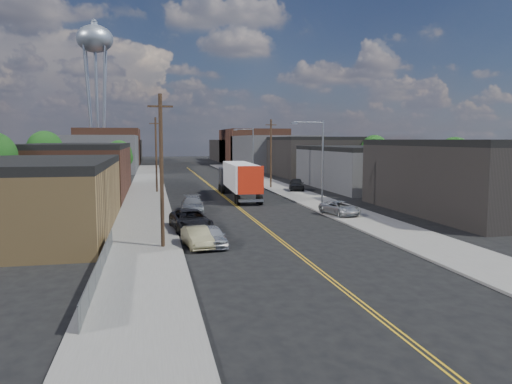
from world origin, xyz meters
name	(u,v)px	position (x,y,z in m)	size (l,w,h in m)	color
ground	(206,182)	(0.00, 60.00, 0.00)	(260.00, 260.00, 0.00)	black
centerline	(218,191)	(0.00, 45.00, 0.01)	(0.32, 120.00, 0.01)	gold
sidewalk_left	(147,192)	(-9.50, 45.00, 0.07)	(5.00, 140.00, 0.15)	slate
sidewalk_right	(285,190)	(9.50, 45.00, 0.07)	(5.00, 140.00, 0.15)	slate
warehouse_tan	(30,196)	(-18.00, 18.00, 2.80)	(12.00, 22.00, 5.60)	olive
warehouse_brown	(78,170)	(-18.00, 44.00, 3.30)	(12.00, 26.00, 6.60)	#512D20
industrial_right_a	(477,176)	(21.99, 20.00, 3.55)	(14.00, 22.00, 7.10)	black
industrial_right_b	(365,167)	(22.00, 46.00, 3.05)	(14.00, 24.00, 6.10)	#323234
industrial_right_c	(310,156)	(22.00, 72.00, 3.80)	(14.00, 22.00, 7.60)	black
skyline_left_a	(101,153)	(-20.00, 95.00, 4.00)	(16.00, 30.00, 8.00)	#323234
skyline_right_a	(273,152)	(20.00, 95.00, 4.00)	(16.00, 30.00, 8.00)	#323234
skyline_left_b	(110,147)	(-20.00, 120.00, 5.00)	(16.00, 26.00, 10.00)	#512D20
skyline_right_b	(252,147)	(20.00, 120.00, 5.00)	(16.00, 26.00, 10.00)	#512D20
skyline_left_c	(115,151)	(-20.00, 140.00, 3.50)	(16.00, 40.00, 7.00)	black
skyline_right_c	(240,150)	(20.00, 140.00, 3.50)	(16.00, 40.00, 7.00)	black
water_tower	(95,44)	(-22.00, 110.00, 30.65)	(9.00, 9.00, 36.90)	gray
streetlight_near	(319,157)	(7.60, 25.00, 5.33)	(3.39, 0.25, 9.00)	gray
streetlight_far	(251,150)	(7.60, 60.00, 5.33)	(3.39, 0.25, 9.00)	gray
utility_pole_left_near	(162,170)	(-8.20, 10.00, 5.14)	(1.60, 0.26, 10.00)	black
utility_pole_left_far	(156,154)	(-8.20, 45.00, 5.14)	(1.60, 0.26, 10.00)	black
utility_pole_right	(271,153)	(8.20, 48.00, 5.14)	(1.60, 0.26, 10.00)	black
chainlink_fence	(100,266)	(-11.50, 3.50, 0.66)	(0.05, 16.00, 1.22)	slate
tree_left_mid	(45,151)	(-23.94, 55.00, 5.48)	(5.10, 5.04, 8.37)	black
tree_left_far	(119,155)	(-13.94, 62.00, 4.57)	(4.35, 4.20, 6.97)	black
tree_right_near	(455,157)	(30.06, 36.00, 4.87)	(4.60, 4.48, 7.44)	black
tree_right_far	(375,150)	(30.06, 60.00, 5.18)	(4.85, 4.76, 7.91)	black
semi_truck	(238,178)	(1.50, 37.36, 2.45)	(3.24, 16.45, 4.29)	silver
car_left_a	(212,236)	(-5.00, 10.00, 0.69)	(1.64, 4.07, 1.39)	#BABDC0
car_left_b	(197,237)	(-5.97, 9.92, 0.68)	(1.44, 4.14, 1.36)	#857D57
car_left_c	(191,220)	(-5.94, 16.00, 0.82)	(2.74, 5.93, 1.65)	black
car_left_d	(192,205)	(-5.00, 26.00, 0.77)	(2.15, 5.29, 1.53)	gray
car_right_lot_a	(340,208)	(8.20, 20.59, 0.79)	(2.11, 4.57, 1.27)	#B6BABB
car_right_lot_c	(296,184)	(10.67, 43.16, 0.97)	(1.93, 4.81, 1.64)	black
car_ahead_truck	(231,187)	(1.82, 44.98, 0.64)	(2.11, 4.59, 1.27)	black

